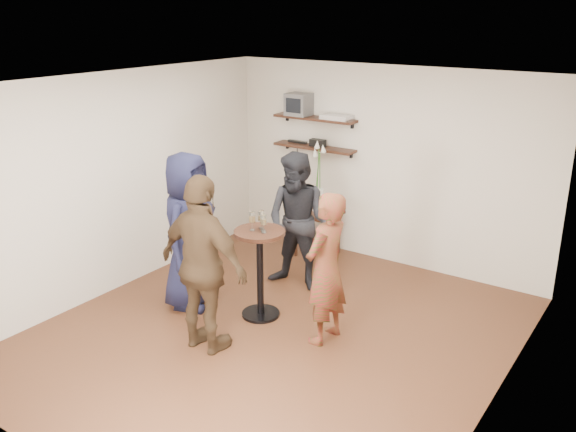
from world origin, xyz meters
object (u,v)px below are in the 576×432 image
object	(u,v)px
crt_monitor	(299,104)
dvd_deck	(337,117)
drinks_table	(260,262)
person_brown	(204,266)
person_plaid	(326,269)
side_table	(318,218)
person_dark	(298,222)
person_navy	(188,231)
radio	(318,143)

from	to	relation	value
crt_monitor	dvd_deck	xyz separation A→B (m)	(0.59, 0.00, -0.12)
drinks_table	person_brown	bearing A→B (deg)	-92.25
person_plaid	side_table	bearing A→B (deg)	-143.70
person_plaid	dvd_deck	bearing A→B (deg)	-149.20
dvd_deck	person_dark	bearing A→B (deg)	-79.82
crt_monitor	person_navy	bearing A→B (deg)	-88.68
person_dark	side_table	bearing A→B (deg)	104.31
person_plaid	crt_monitor	bearing A→B (deg)	-138.34
radio	person_brown	xyz separation A→B (m)	(0.55, -2.98, -0.61)
person_brown	person_navy	bearing A→B (deg)	-36.57
dvd_deck	person_navy	size ratio (longest dim) A/B	0.22
dvd_deck	person_brown	size ratio (longest dim) A/B	0.22
side_table	person_dark	world-z (taller)	person_dark
dvd_deck	person_dark	distance (m)	1.66
radio	side_table	distance (m)	1.02
crt_monitor	person_dark	size ratio (longest dim) A/B	0.19
dvd_deck	person_navy	xyz separation A→B (m)	(-0.54, -2.33, -1.00)
person_dark	crt_monitor	bearing A→B (deg)	118.54
drinks_table	side_table	bearing A→B (deg)	102.38
crt_monitor	person_dark	bearing A→B (deg)	-57.03
person_plaid	radio	bearing A→B (deg)	-143.55
person_dark	person_navy	bearing A→B (deg)	-129.91
dvd_deck	radio	size ratio (longest dim) A/B	1.82
radio	person_dark	world-z (taller)	person_dark
drinks_table	person_navy	size ratio (longest dim) A/B	0.56
dvd_deck	person_brown	xyz separation A→B (m)	(0.26, -2.98, -0.99)
drinks_table	person_dark	bearing A→B (deg)	94.42
dvd_deck	radio	distance (m)	0.48
side_table	person_plaid	distance (m)	2.31
person_navy	person_plaid	bearing A→B (deg)	-98.68
dvd_deck	person_plaid	size ratio (longest dim) A/B	0.25
person_navy	dvd_deck	bearing A→B (deg)	-27.58
crt_monitor	person_brown	size ratio (longest dim) A/B	0.18
radio	side_table	world-z (taller)	radio
person_dark	dvd_deck	bearing A→B (deg)	95.76
crt_monitor	person_plaid	xyz separation A→B (m)	(1.74, -2.16, -1.22)
person_navy	person_brown	size ratio (longest dim) A/B	1.00
crt_monitor	dvd_deck	size ratio (longest dim) A/B	0.80
person_navy	crt_monitor	bearing A→B (deg)	-13.28
crt_monitor	person_dark	world-z (taller)	crt_monitor
crt_monitor	side_table	distance (m)	1.57
person_navy	person_dark	bearing A→B (deg)	-50.09
radio	person_navy	world-z (taller)	person_navy
crt_monitor	drinks_table	distance (m)	2.67
radio	person_navy	xyz separation A→B (m)	(-0.25, -2.33, -0.62)
dvd_deck	person_brown	world-z (taller)	dvd_deck
side_table	person_brown	xyz separation A→B (m)	(0.38, -2.73, 0.36)
side_table	drinks_table	world-z (taller)	drinks_table
side_table	person_dark	xyz separation A→B (m)	(0.34, -1.02, 0.30)
crt_monitor	person_dark	xyz separation A→B (m)	(0.82, -1.26, -1.18)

